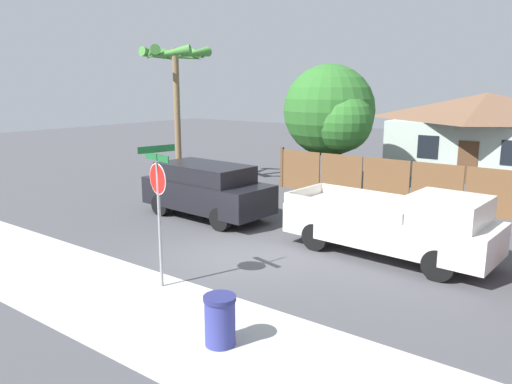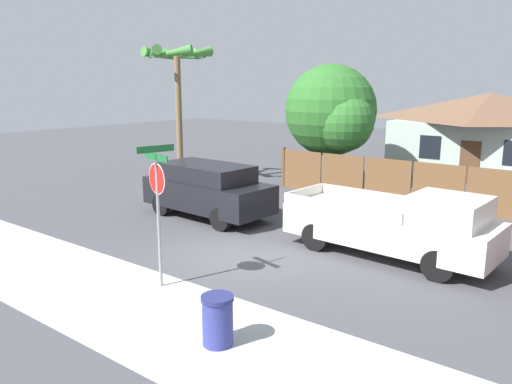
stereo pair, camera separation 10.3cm
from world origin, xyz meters
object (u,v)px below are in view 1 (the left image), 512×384
Objects in this scene: palm_tree at (176,66)px; stop_sign at (158,192)px; house at (485,133)px; orange_pickup at (396,225)px; oak_tree at (332,113)px; trash_bin at (220,320)px; red_suv at (207,189)px.

palm_tree reaches higher than stop_sign.
house is 1.58× the size of orange_pickup.
oak_tree is 5.90× the size of trash_bin.
orange_pickup is (5.98, -7.30, -2.41)m from oak_tree.
oak_tree reaches higher than house.
house is at bearing 72.52° from red_suv.
oak_tree is 1.13× the size of red_suv.
trash_bin is (11.16, -9.96, -4.87)m from palm_tree.
house is 1.45× the size of palm_tree.
palm_tree reaches higher than oak_tree.
house is 2.76× the size of stop_sign.
house is at bearing 98.25° from orange_pickup.
oak_tree is at bearing 31.47° from palm_tree.
stop_sign is (3.28, -5.12, 1.20)m from red_suv.
red_suv is (5.09, -3.66, -4.32)m from palm_tree.
oak_tree is at bearing 86.93° from red_suv.
stop_sign is at bearing 157.09° from trash_bin.
stop_sign is (-3.52, -5.11, 1.31)m from orange_pickup.
palm_tree is 6.72× the size of trash_bin.
palm_tree reaches higher than orange_pickup.
orange_pickup is at bearing 83.36° from trash_bin.
stop_sign is at bearing -96.62° from house.
house reaches higher than red_suv.
stop_sign is at bearing -121.19° from orange_pickup.
palm_tree is 1.09× the size of orange_pickup.
house reaches higher than trash_bin.
house reaches higher than stop_sign.
palm_tree is 1.91× the size of stop_sign.
palm_tree is 7.61m from red_suv.
stop_sign is at bearing -53.92° from red_suv.
stop_sign is (2.45, -12.40, -1.10)m from oak_tree.
trash_bin is (5.25, -13.58, -2.85)m from oak_tree.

